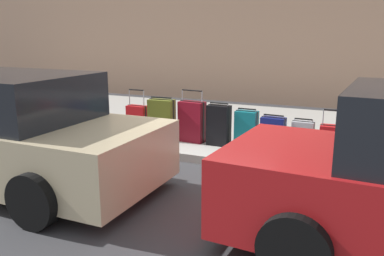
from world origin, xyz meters
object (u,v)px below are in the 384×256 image
object	(u,v)px
suitcase_silver_3	(302,138)
suitcase_teal_5	(246,129)
suitcase_olive_1	(363,146)
bollard_post	(73,113)
suitcase_olive_8	(162,120)
suitcase_navy_4	(273,135)
fire_hydrant	(98,113)
suitcase_red_9	(137,121)
suitcase_red_2	(332,142)
suitcase_black_6	(219,125)
suitcase_maroon_7	(192,122)
parked_car_beige_1	(5,132)

from	to	relation	value
suitcase_silver_3	suitcase_teal_5	bearing A→B (deg)	-0.10
suitcase_olive_1	bollard_post	distance (m)	5.53
suitcase_teal_5	suitcase_olive_8	bearing A→B (deg)	4.33
suitcase_navy_4	fire_hydrant	size ratio (longest dim) A/B	0.88
suitcase_olive_1	suitcase_red_9	world-z (taller)	suitcase_red_9
suitcase_red_2	suitcase_black_6	world-z (taller)	suitcase_red_2
suitcase_red_2	suitcase_olive_1	bearing A→B (deg)	173.87
suitcase_olive_1	suitcase_red_9	bearing A→B (deg)	0.37
suitcase_maroon_7	suitcase_olive_8	xyz separation A→B (m)	(0.58, 0.10, 0.01)
suitcase_navy_4	suitcase_maroon_7	xyz separation A→B (m)	(1.52, -0.08, 0.08)
fire_hydrant	suitcase_navy_4	bearing A→B (deg)	179.46
suitcase_silver_3	suitcase_red_9	xyz separation A→B (m)	(3.11, 0.12, 0.03)
suitcase_silver_3	suitcase_olive_8	size ratio (longest dim) A/B	0.74
suitcase_navy_4	suitcase_red_2	bearing A→B (deg)	-177.09
bollard_post	parked_car_beige_1	xyz separation A→B (m)	(-0.88, 2.46, 0.24)
suitcase_teal_5	bollard_post	bearing A→B (deg)	3.36
suitcase_red_2	suitcase_maroon_7	xyz separation A→B (m)	(2.46, -0.03, 0.11)
suitcase_red_2	suitcase_red_9	bearing A→B (deg)	1.22
suitcase_olive_1	bollard_post	bearing A→B (deg)	1.18
suitcase_navy_4	suitcase_black_6	bearing A→B (deg)	-2.42
suitcase_navy_4	suitcase_red_9	bearing A→B (deg)	0.61
fire_hydrant	suitcase_red_2	bearing A→B (deg)	-179.83
suitcase_navy_4	suitcase_olive_8	bearing A→B (deg)	0.68
suitcase_navy_4	fire_hydrant	xyz separation A→B (m)	(3.60, -0.03, 0.09)
suitcase_silver_3	suitcase_navy_4	world-z (taller)	suitcase_navy_4
parked_car_beige_1	suitcase_teal_5	bearing A→B (deg)	-135.74
suitcase_maroon_7	bollard_post	xyz separation A→B (m)	(2.59, 0.19, -0.02)
suitcase_maroon_7	bollard_post	distance (m)	2.60
suitcase_navy_4	suitcase_black_6	world-z (taller)	suitcase_black_6
suitcase_black_6	suitcase_maroon_7	distance (m)	0.54
suitcase_silver_3	fire_hydrant	distance (m)	4.08
suitcase_navy_4	suitcase_olive_1	bearing A→B (deg)	179.90
suitcase_navy_4	suitcase_teal_5	size ratio (longest dim) A/B	0.92
suitcase_olive_1	suitcase_silver_3	distance (m)	0.94
bollard_post	suitcase_red_9	bearing A→B (deg)	-176.61
parked_car_beige_1	bollard_post	bearing A→B (deg)	-70.20
suitcase_olive_1	parked_car_beige_1	size ratio (longest dim) A/B	0.17
suitcase_olive_1	suitcase_red_9	size ratio (longest dim) A/B	0.83
suitcase_navy_4	suitcase_red_9	world-z (taller)	suitcase_red_9
suitcase_olive_1	suitcase_red_2	bearing A→B (deg)	-6.13
suitcase_olive_8	fire_hydrant	size ratio (longest dim) A/B	1.11
suitcase_teal_5	parked_car_beige_1	size ratio (longest dim) A/B	0.15
suitcase_silver_3	suitcase_black_6	xyz separation A→B (m)	(1.46, 0.05, 0.09)
suitcase_olive_1	suitcase_teal_5	world-z (taller)	suitcase_olive_1
suitcase_teal_5	parked_car_beige_1	xyz separation A→B (m)	(2.74, 2.67, 0.27)
suitcase_black_6	fire_hydrant	size ratio (longest dim) A/B	1.05
suitcase_olive_1	suitcase_teal_5	distance (m)	1.91
suitcase_silver_3	suitcase_teal_5	distance (m)	0.97
suitcase_teal_5	suitcase_maroon_7	xyz separation A→B (m)	(1.03, 0.02, 0.05)
suitcase_red_2	suitcase_silver_3	xyz separation A→B (m)	(0.47, -0.05, 0.01)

